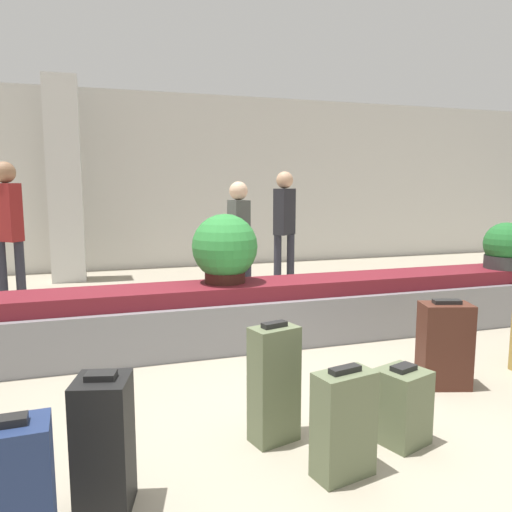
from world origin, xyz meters
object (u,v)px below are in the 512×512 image
object	(u,v)px
suitcase_2	(344,424)
traveler_1	(284,220)
traveler_0	(8,222)
suitcase_3	(7,511)
potted_plant_0	(225,249)
suitcase_7	(274,384)
suitcase_5	(402,406)
suitcase_4	(104,444)
traveler_2	(239,236)
suitcase_6	(445,345)
potted_plant_1	(506,247)
pillar	(65,181)

from	to	relation	value
suitcase_2	traveler_1	bearing A→B (deg)	60.96
traveler_0	suitcase_2	bearing A→B (deg)	-21.30
suitcase_3	potted_plant_0	size ratio (longest dim) A/B	1.06
potted_plant_0	traveler_1	world-z (taller)	traveler_1
suitcase_7	suitcase_5	bearing A→B (deg)	-34.17
suitcase_4	potted_plant_0	bearing A→B (deg)	77.19
suitcase_5	traveler_2	xyz separation A→B (m)	(-0.06, 3.31, 0.70)
suitcase_2	suitcase_5	world-z (taller)	suitcase_2
suitcase_7	suitcase_6	bearing A→B (deg)	-0.98
potted_plant_0	suitcase_5	bearing A→B (deg)	-76.30
suitcase_5	traveler_1	xyz separation A→B (m)	(0.89, 4.26, 0.81)
traveler_0	potted_plant_1	bearing A→B (deg)	20.35
pillar	traveler_0	size ratio (longest dim) A/B	1.78
suitcase_2	suitcase_4	xyz separation A→B (m)	(-1.19, 0.10, 0.04)
suitcase_3	potted_plant_1	bearing A→B (deg)	26.14
suitcase_4	traveler_1	xyz separation A→B (m)	(2.58, 4.38, 0.71)
traveler_2	suitcase_6	bearing A→B (deg)	-167.12
suitcase_3	suitcase_4	distance (m)	0.54
suitcase_6	suitcase_7	size ratio (longest dim) A/B	0.92
suitcase_5	suitcase_7	world-z (taller)	suitcase_7
pillar	suitcase_5	bearing A→B (deg)	-70.89
suitcase_2	suitcase_7	distance (m)	0.51
potted_plant_1	traveler_2	xyz separation A→B (m)	(-2.73, 1.31, 0.09)
suitcase_4	traveler_0	xyz separation A→B (m)	(-0.99, 4.23, 0.77)
suitcase_3	traveler_1	bearing A→B (deg)	56.46
suitcase_7	suitcase_4	bearing A→B (deg)	-174.42
suitcase_6	traveler_0	distance (m)	4.98
traveler_0	traveler_2	size ratio (longest dim) A/B	1.15
potted_plant_1	suitcase_2	bearing A→B (deg)	-145.04
suitcase_3	suitcase_7	size ratio (longest dim) A/B	0.95
suitcase_7	traveler_0	bearing A→B (deg)	102.02
suitcase_6	potted_plant_1	distance (m)	2.39
suitcase_5	potted_plant_0	world-z (taller)	potted_plant_0
pillar	suitcase_5	world-z (taller)	pillar
suitcase_5	suitcase_7	size ratio (longest dim) A/B	0.65
suitcase_5	potted_plant_0	xyz separation A→B (m)	(-0.53, 2.16, 0.70)
suitcase_3	potted_plant_1	xyz separation A→B (m)	(4.70, 2.53, 0.50)
pillar	traveler_0	distance (m)	2.14
potted_plant_0	pillar	bearing A→B (deg)	111.92
suitcase_6	traveler_2	world-z (taller)	traveler_2
suitcase_2	traveler_2	size ratio (longest dim) A/B	0.38
suitcase_3	traveler_2	xyz separation A→B (m)	(1.98, 3.84, 0.59)
pillar	potted_plant_0	world-z (taller)	pillar
pillar	suitcase_4	size ratio (longest dim) A/B	4.76
suitcase_3	suitcase_6	bearing A→B (deg)	19.99
suitcase_5	suitcase_2	bearing A→B (deg)	-175.87
suitcase_6	suitcase_7	world-z (taller)	suitcase_7
suitcase_4	traveler_2	xyz separation A→B (m)	(1.63, 3.43, 0.60)
pillar	suitcase_4	world-z (taller)	pillar
suitcase_2	traveler_2	distance (m)	3.61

